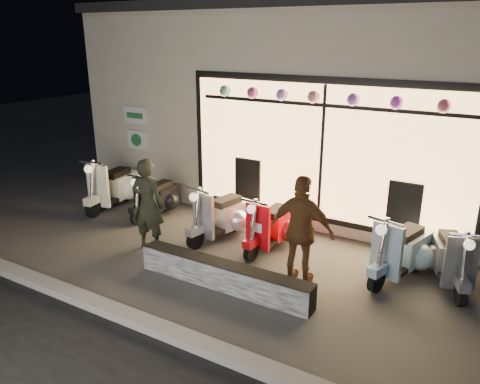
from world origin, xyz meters
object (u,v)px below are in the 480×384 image
object	(u,v)px
scooter_red	(274,225)
man	(148,205)
woman	(302,231)
graffiti_barrier	(224,275)
scooter_silver	(225,215)

from	to	relation	value
scooter_red	man	xyz separation A→B (m)	(-1.81, -1.18, 0.41)
scooter_red	woman	distance (m)	1.38
graffiti_barrier	scooter_red	size ratio (longest dim) A/B	2.03
graffiti_barrier	scooter_silver	size ratio (longest dim) A/B	1.93
man	woman	distance (m)	2.73
scooter_silver	woman	xyz separation A→B (m)	(1.89, -0.87, 0.42)
graffiti_barrier	woman	bearing A→B (deg)	39.48
scooter_silver	woman	size ratio (longest dim) A/B	0.87
graffiti_barrier	woman	world-z (taller)	woman
scooter_silver	man	world-z (taller)	man
scooter_silver	man	bearing A→B (deg)	-116.10
graffiti_barrier	scooter_red	bearing A→B (deg)	90.72
scooter_silver	woman	world-z (taller)	woman
scooter_silver	scooter_red	world-z (taller)	scooter_silver
scooter_silver	man	distance (m)	1.44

